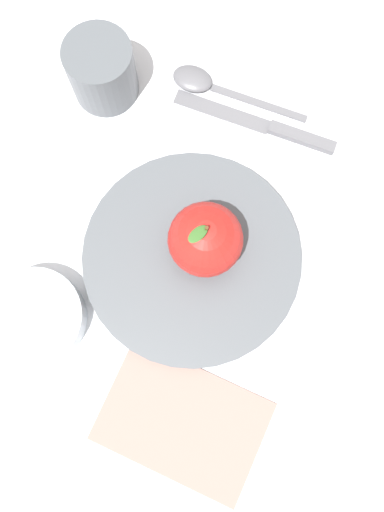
{
  "coord_description": "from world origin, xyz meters",
  "views": [
    {
      "loc": [
        0.09,
        0.11,
        0.6
      ],
      "look_at": [
        0.02,
        0.01,
        0.02
      ],
      "focal_mm": 38.27,
      "sensor_mm": 36.0,
      "label": 1
    }
  ],
  "objects_px": {
    "apple": "(205,240)",
    "knife": "(269,127)",
    "linen_napkin": "(183,421)",
    "side_bowl": "(35,317)",
    "spoon": "(207,84)",
    "cup": "(101,69)",
    "dinner_plate": "(192,258)"
  },
  "relations": [
    {
      "from": "apple",
      "to": "knife",
      "type": "height_order",
      "value": "apple"
    },
    {
      "from": "knife",
      "to": "linen_napkin",
      "type": "xyz_separation_m",
      "value": [
        0.27,
        0.22,
        -0.0
      ]
    },
    {
      "from": "side_bowl",
      "to": "spoon",
      "type": "distance_m",
      "value": 0.33
    },
    {
      "from": "cup",
      "to": "linen_napkin",
      "type": "xyz_separation_m",
      "value": [
        0.14,
        0.37,
        -0.04
      ]
    },
    {
      "from": "apple",
      "to": "side_bowl",
      "type": "height_order",
      "value": "apple"
    },
    {
      "from": "dinner_plate",
      "to": "linen_napkin",
      "type": "relative_size",
      "value": 1.43
    },
    {
      "from": "apple",
      "to": "spoon",
      "type": "height_order",
      "value": "apple"
    },
    {
      "from": "cup",
      "to": "linen_napkin",
      "type": "relative_size",
      "value": 0.46
    },
    {
      "from": "side_bowl",
      "to": "apple",
      "type": "bearing_deg",
      "value": 167.95
    },
    {
      "from": "apple",
      "to": "side_bowl",
      "type": "bearing_deg",
      "value": -12.05
    },
    {
      "from": "knife",
      "to": "cup",
      "type": "bearing_deg",
      "value": -49.78
    },
    {
      "from": "apple",
      "to": "knife",
      "type": "xyz_separation_m",
      "value": [
        -0.15,
        -0.08,
        -0.05
      ]
    },
    {
      "from": "apple",
      "to": "spoon",
      "type": "relative_size",
      "value": 0.6
    },
    {
      "from": "cup",
      "to": "linen_napkin",
      "type": "height_order",
      "value": "cup"
    },
    {
      "from": "linen_napkin",
      "to": "dinner_plate",
      "type": "bearing_deg",
      "value": -127.98
    },
    {
      "from": "side_bowl",
      "to": "linen_napkin",
      "type": "relative_size",
      "value": 0.62
    },
    {
      "from": "dinner_plate",
      "to": "cup",
      "type": "distance_m",
      "value": 0.24
    },
    {
      "from": "knife",
      "to": "spoon",
      "type": "xyz_separation_m",
      "value": [
        0.03,
        -0.09,
        0.0
      ]
    },
    {
      "from": "apple",
      "to": "side_bowl",
      "type": "relative_size",
      "value": 0.86
    },
    {
      "from": "apple",
      "to": "cup",
      "type": "height_order",
      "value": "apple"
    },
    {
      "from": "side_bowl",
      "to": "linen_napkin",
      "type": "bearing_deg",
      "value": 110.71
    },
    {
      "from": "dinner_plate",
      "to": "knife",
      "type": "relative_size",
      "value": 1.4
    },
    {
      "from": "apple",
      "to": "linen_napkin",
      "type": "height_order",
      "value": "apple"
    },
    {
      "from": "dinner_plate",
      "to": "side_bowl",
      "type": "relative_size",
      "value": 2.31
    },
    {
      "from": "linen_napkin",
      "to": "cup",
      "type": "bearing_deg",
      "value": -111.25
    },
    {
      "from": "apple",
      "to": "linen_napkin",
      "type": "relative_size",
      "value": 0.53
    },
    {
      "from": "side_bowl",
      "to": "cup",
      "type": "bearing_deg",
      "value": -137.9
    },
    {
      "from": "apple",
      "to": "knife",
      "type": "relative_size",
      "value": 0.52
    },
    {
      "from": "knife",
      "to": "linen_napkin",
      "type": "height_order",
      "value": "knife"
    },
    {
      "from": "dinner_plate",
      "to": "apple",
      "type": "height_order",
      "value": "apple"
    },
    {
      "from": "side_bowl",
      "to": "cup",
      "type": "height_order",
      "value": "cup"
    },
    {
      "from": "linen_napkin",
      "to": "knife",
      "type": "bearing_deg",
      "value": -141.59
    }
  ]
}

